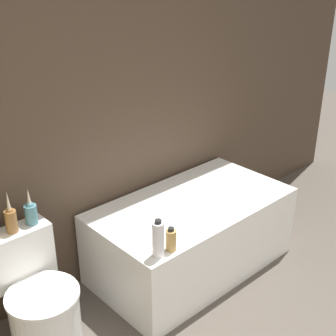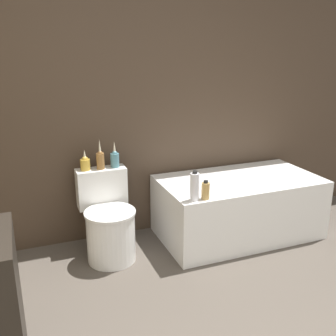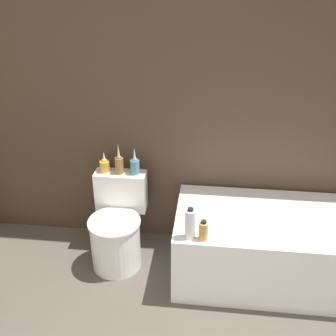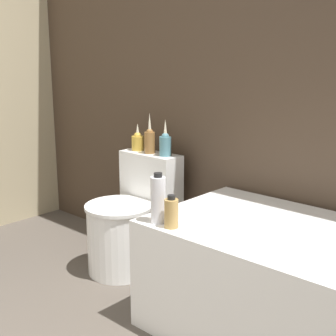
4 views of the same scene
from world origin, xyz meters
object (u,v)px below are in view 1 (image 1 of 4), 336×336
(toilet, at_px, (39,306))
(vase_bronze, at_px, (31,212))
(vase_silver, at_px, (11,219))
(shampoo_bottle_short, at_px, (171,240))
(shampoo_bottle_tall, at_px, (158,239))
(bathtub, at_px, (191,234))

(toilet, bearing_deg, vase_bronze, 59.15)
(vase_silver, bearing_deg, shampoo_bottle_short, -39.48)
(vase_bronze, height_order, shampoo_bottle_short, vase_bronze)
(toilet, height_order, shampoo_bottle_tall, shampoo_bottle_tall)
(bathtub, distance_m, shampoo_bottle_short, 0.70)
(vase_silver, distance_m, shampoo_bottle_short, 0.92)
(vase_bronze, bearing_deg, toilet, -120.85)
(shampoo_bottle_tall, bearing_deg, shampoo_bottle_short, -5.94)
(bathtub, bearing_deg, vase_bronze, 166.80)
(toilet, height_order, shampoo_bottle_short, toilet)
(bathtub, height_order, vase_bronze, vase_bronze)
(vase_silver, xyz_separation_m, shampoo_bottle_tall, (0.61, -0.56, -0.13))
(shampoo_bottle_tall, bearing_deg, vase_silver, 137.03)
(vase_silver, distance_m, shampoo_bottle_tall, 0.84)
(vase_silver, relative_size, shampoo_bottle_short, 1.68)
(bathtub, relative_size, vase_silver, 5.61)
(bathtub, bearing_deg, toilet, 177.90)
(shampoo_bottle_tall, relative_size, shampoo_bottle_short, 1.56)
(shampoo_bottle_short, bearing_deg, toilet, 151.86)
(vase_silver, distance_m, vase_bronze, 0.13)
(shampoo_bottle_tall, distance_m, shampoo_bottle_short, 0.10)
(toilet, distance_m, vase_bronze, 0.54)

